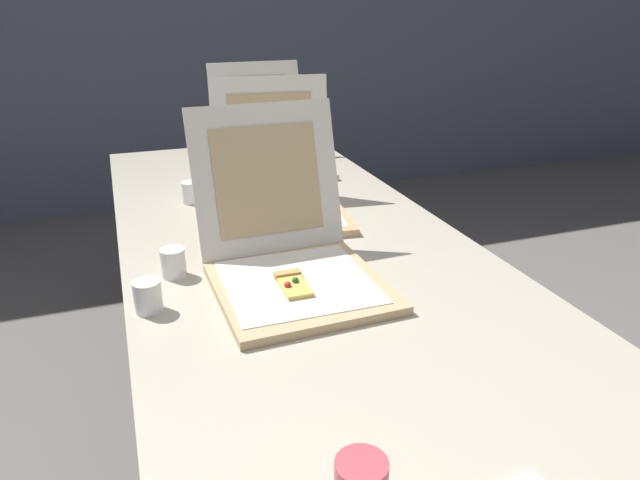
% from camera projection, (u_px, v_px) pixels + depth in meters
% --- Properties ---
extents(wall_back, '(10.00, 0.10, 2.60)m').
position_uv_depth(wall_back, '(171.00, 6.00, 3.64)').
color(wall_back, slate).
rests_on(wall_back, ground).
extents(table, '(0.95, 2.34, 0.72)m').
position_uv_depth(table, '(293.00, 251.00, 1.68)').
color(table, '#BCB29E').
rests_on(table, ground).
extents(pizza_box_front, '(0.40, 0.51, 0.39)m').
position_uv_depth(pizza_box_front, '(292.00, 261.00, 1.39)').
color(pizza_box_front, tan).
rests_on(pizza_box_front, table).
extents(pizza_box_middle, '(0.44, 0.48, 0.40)m').
position_uv_depth(pizza_box_middle, '(280.00, 196.00, 1.83)').
color(pizza_box_middle, tan).
rests_on(pizza_box_middle, table).
extents(pizza_box_back, '(0.39, 0.51, 0.39)m').
position_uv_depth(pizza_box_back, '(272.00, 155.00, 2.31)').
color(pizza_box_back, tan).
rests_on(pizza_box_back, table).
extents(cup_white_near_center, '(0.06, 0.06, 0.07)m').
position_uv_depth(cup_white_near_center, '(173.00, 263.00, 1.43)').
color(cup_white_near_center, white).
rests_on(cup_white_near_center, table).
extents(cup_white_far, '(0.06, 0.06, 0.07)m').
position_uv_depth(cup_white_far, '(191.00, 192.00, 1.93)').
color(cup_white_far, white).
rests_on(cup_white_far, table).
extents(cup_white_near_left, '(0.06, 0.06, 0.07)m').
position_uv_depth(cup_white_near_left, '(148.00, 296.00, 1.27)').
color(cup_white_near_left, white).
rests_on(cup_white_near_left, table).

